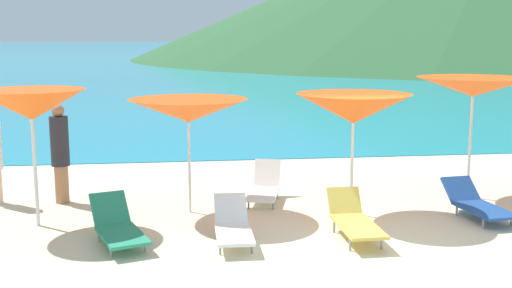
{
  "coord_description": "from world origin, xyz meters",
  "views": [
    {
      "loc": [
        -2.8,
        -8.58,
        3.08
      ],
      "look_at": [
        -1.41,
        2.25,
        1.2
      ],
      "focal_mm": 43.72,
      "sensor_mm": 36.0,
      "label": 1
    }
  ],
  "objects_px": {
    "umbrella_1": "(188,111)",
    "lounge_chair_3": "(118,226)",
    "lounge_chair_4": "(477,203)",
    "beachgoer_0": "(60,151)",
    "lounge_chair_2": "(233,225)",
    "cruise_ship": "(318,19)",
    "lounge_chair_1": "(354,220)",
    "umbrella_0": "(31,105)",
    "lounge_chair_6": "(264,187)",
    "umbrella_2": "(353,109)",
    "umbrella_3": "(473,87)"
  },
  "relations": [
    {
      "from": "lounge_chair_3",
      "to": "cruise_ship",
      "type": "height_order",
      "value": "cruise_ship"
    },
    {
      "from": "umbrella_0",
      "to": "lounge_chair_6",
      "type": "relative_size",
      "value": 1.52
    },
    {
      "from": "umbrella_3",
      "to": "umbrella_1",
      "type": "bearing_deg",
      "value": -175.96
    },
    {
      "from": "umbrella_2",
      "to": "lounge_chair_1",
      "type": "xyz_separation_m",
      "value": [
        -0.32,
        -1.29,
        -1.58
      ]
    },
    {
      "from": "lounge_chair_6",
      "to": "cruise_ship",
      "type": "bearing_deg",
      "value": 91.65
    },
    {
      "from": "lounge_chair_3",
      "to": "lounge_chair_2",
      "type": "bearing_deg",
      "value": -24.81
    },
    {
      "from": "umbrella_1",
      "to": "cruise_ship",
      "type": "xyz_separation_m",
      "value": [
        52.48,
        219.23,
        7.84
      ]
    },
    {
      "from": "umbrella_2",
      "to": "cruise_ship",
      "type": "xyz_separation_m",
      "value": [
        49.67,
        219.7,
        7.8
      ]
    },
    {
      "from": "umbrella_0",
      "to": "lounge_chair_3",
      "type": "xyz_separation_m",
      "value": [
        1.39,
        -1.05,
        -1.75
      ]
    },
    {
      "from": "lounge_chair_2",
      "to": "lounge_chair_3",
      "type": "relative_size",
      "value": 0.9
    },
    {
      "from": "umbrella_1",
      "to": "lounge_chair_1",
      "type": "height_order",
      "value": "umbrella_1"
    },
    {
      "from": "lounge_chair_3",
      "to": "lounge_chair_4",
      "type": "height_order",
      "value": "lounge_chair_3"
    },
    {
      "from": "umbrella_0",
      "to": "beachgoer_0",
      "type": "relative_size",
      "value": 1.21
    },
    {
      "from": "umbrella_0",
      "to": "lounge_chair_6",
      "type": "height_order",
      "value": "umbrella_0"
    },
    {
      "from": "umbrella_0",
      "to": "lounge_chair_1",
      "type": "bearing_deg",
      "value": -14.2
    },
    {
      "from": "beachgoer_0",
      "to": "cruise_ship",
      "type": "distance_m",
      "value": 225.23
    },
    {
      "from": "cruise_ship",
      "to": "lounge_chair_2",
      "type": "bearing_deg",
      "value": -88.9
    },
    {
      "from": "lounge_chair_2",
      "to": "lounge_chair_3",
      "type": "distance_m",
      "value": 1.74
    },
    {
      "from": "umbrella_1",
      "to": "lounge_chair_4",
      "type": "height_order",
      "value": "umbrella_1"
    },
    {
      "from": "umbrella_3",
      "to": "lounge_chair_4",
      "type": "bearing_deg",
      "value": -109.61
    },
    {
      "from": "lounge_chair_1",
      "to": "beachgoer_0",
      "type": "relative_size",
      "value": 0.83
    },
    {
      "from": "umbrella_0",
      "to": "lounge_chair_2",
      "type": "relative_size",
      "value": 1.52
    },
    {
      "from": "umbrella_3",
      "to": "lounge_chair_4",
      "type": "xyz_separation_m",
      "value": [
        -0.48,
        -1.36,
        -1.89
      ]
    },
    {
      "from": "lounge_chair_1",
      "to": "lounge_chair_2",
      "type": "relative_size",
      "value": 1.04
    },
    {
      "from": "umbrella_1",
      "to": "beachgoer_0",
      "type": "distance_m",
      "value": 2.69
    },
    {
      "from": "beachgoer_0",
      "to": "lounge_chair_2",
      "type": "bearing_deg",
      "value": -122.34
    },
    {
      "from": "umbrella_2",
      "to": "lounge_chair_6",
      "type": "bearing_deg",
      "value": 142.98
    },
    {
      "from": "umbrella_1",
      "to": "lounge_chair_2",
      "type": "bearing_deg",
      "value": -70.62
    },
    {
      "from": "lounge_chair_1",
      "to": "lounge_chair_3",
      "type": "relative_size",
      "value": 0.94
    },
    {
      "from": "lounge_chair_1",
      "to": "lounge_chair_2",
      "type": "distance_m",
      "value": 1.88
    },
    {
      "from": "lounge_chair_1",
      "to": "cruise_ship",
      "type": "bearing_deg",
      "value": 76.38
    },
    {
      "from": "umbrella_0",
      "to": "umbrella_3",
      "type": "bearing_deg",
      "value": 6.32
    },
    {
      "from": "lounge_chair_1",
      "to": "beachgoer_0",
      "type": "height_order",
      "value": "beachgoer_0"
    },
    {
      "from": "umbrella_1",
      "to": "lounge_chair_6",
      "type": "bearing_deg",
      "value": 22.37
    },
    {
      "from": "beachgoer_0",
      "to": "umbrella_0",
      "type": "bearing_deg",
      "value": -175.86
    },
    {
      "from": "umbrella_2",
      "to": "umbrella_3",
      "type": "xyz_separation_m",
      "value": [
        2.57,
        0.85,
        0.28
      ]
    },
    {
      "from": "lounge_chair_4",
      "to": "beachgoer_0",
      "type": "bearing_deg",
      "value": 158.33
    },
    {
      "from": "umbrella_1",
      "to": "lounge_chair_1",
      "type": "relative_size",
      "value": 1.37
    },
    {
      "from": "umbrella_1",
      "to": "lounge_chair_2",
      "type": "xyz_separation_m",
      "value": [
        0.61,
        -1.73,
        -1.56
      ]
    },
    {
      "from": "umbrella_1",
      "to": "cruise_ship",
      "type": "bearing_deg",
      "value": 76.54
    },
    {
      "from": "umbrella_3",
      "to": "lounge_chair_4",
      "type": "relative_size",
      "value": 1.45
    },
    {
      "from": "lounge_chair_6",
      "to": "cruise_ship",
      "type": "xyz_separation_m",
      "value": [
        51.06,
        218.65,
        9.39
      ]
    },
    {
      "from": "lounge_chair_6",
      "to": "lounge_chair_4",
      "type": "bearing_deg",
      "value": -9.33
    },
    {
      "from": "lounge_chair_2",
      "to": "lounge_chair_6",
      "type": "height_order",
      "value": "lounge_chair_6"
    },
    {
      "from": "umbrella_3",
      "to": "lounge_chair_1",
      "type": "height_order",
      "value": "umbrella_3"
    },
    {
      "from": "lounge_chair_2",
      "to": "lounge_chair_4",
      "type": "height_order",
      "value": "lounge_chair_2"
    },
    {
      "from": "umbrella_3",
      "to": "beachgoer_0",
      "type": "relative_size",
      "value": 1.25
    },
    {
      "from": "lounge_chair_2",
      "to": "cruise_ship",
      "type": "xyz_separation_m",
      "value": [
        51.87,
        220.96,
        9.4
      ]
    },
    {
      "from": "umbrella_1",
      "to": "lounge_chair_3",
      "type": "height_order",
      "value": "umbrella_1"
    },
    {
      "from": "umbrella_1",
      "to": "lounge_chair_4",
      "type": "xyz_separation_m",
      "value": [
        4.9,
        -0.98,
        -1.56
      ]
    }
  ]
}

